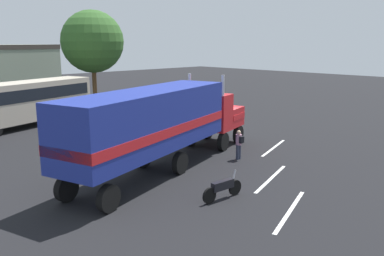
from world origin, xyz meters
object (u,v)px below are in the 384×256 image
object	(u,v)px
tree_center	(92,42)
motorcycle	(223,188)
semi_truck	(162,121)
parked_bus	(27,99)
person_bystander	(239,144)

from	to	relation	value
tree_center	motorcycle	bearing A→B (deg)	-110.58
semi_truck	motorcycle	distance (m)	5.21
parked_bus	semi_truck	bearing A→B (deg)	-89.26
motorcycle	person_bystander	bearing A→B (deg)	32.88
parked_bus	motorcycle	xyz separation A→B (m)	(-0.57, -20.44, -1.58)
semi_truck	person_bystander	world-z (taller)	semi_truck
motorcycle	tree_center	distance (m)	28.33
person_bystander	motorcycle	distance (m)	5.95
person_bystander	motorcycle	world-z (taller)	person_bystander
parked_bus	tree_center	xyz separation A→B (m)	(9.17, 5.50, 4.33)
semi_truck	parked_bus	size ratio (longest dim) A/B	1.27
person_bystander	semi_truck	bearing A→B (deg)	160.37
semi_truck	tree_center	bearing A→B (deg)	67.08
person_bystander	parked_bus	world-z (taller)	parked_bus
motorcycle	tree_center	xyz separation A→B (m)	(9.74, 25.94, 5.91)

